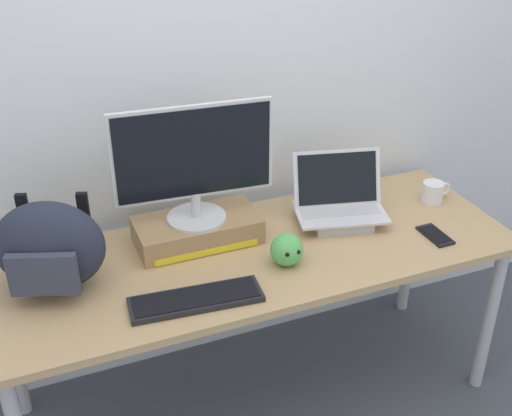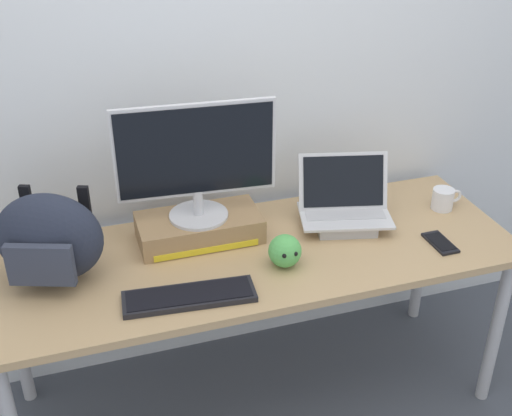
{
  "view_description": "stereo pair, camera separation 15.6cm",
  "coord_description": "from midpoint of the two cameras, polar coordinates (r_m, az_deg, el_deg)",
  "views": [
    {
      "loc": [
        -0.75,
        -1.86,
        2.03
      ],
      "look_at": [
        0.0,
        0.0,
        0.9
      ],
      "focal_mm": 46.19,
      "sensor_mm": 36.0,
      "label": 1
    },
    {
      "loc": [
        -0.61,
        -1.91,
        2.03
      ],
      "look_at": [
        0.0,
        0.0,
        0.9
      ],
      "focal_mm": 46.19,
      "sensor_mm": 36.0,
      "label": 2
    }
  ],
  "objects": [
    {
      "name": "cell_phone",
      "position": [
        2.54,
        13.58,
        -2.33
      ],
      "size": [
        0.07,
        0.15,
        0.01
      ],
      "rotation": [
        0.0,
        0.0,
        0.01
      ],
      "color": "black",
      "rests_on": "desk"
    },
    {
      "name": "desktop_monitor",
      "position": [
        2.31,
        -7.34,
        3.97
      ],
      "size": [
        0.57,
        0.22,
        0.44
      ],
      "rotation": [
        0.0,
        0.0,
        -0.08
      ],
      "color": "silver",
      "rests_on": "toner_box_yellow"
    },
    {
      "name": "desk",
      "position": [
        2.43,
        -1.85,
        -5.15
      ],
      "size": [
        1.91,
        0.69,
        0.72
      ],
      "color": "tan",
      "rests_on": "ground"
    },
    {
      "name": "messenger_backpack",
      "position": [
        2.24,
        -19.38,
        -3.28
      ],
      "size": [
        0.4,
        0.3,
        0.32
      ],
      "rotation": [
        0.0,
        0.0,
        -0.34
      ],
      "color": "#232838",
      "rests_on": "desk"
    },
    {
      "name": "ground_plane",
      "position": [
        2.85,
        -1.63,
        -16.01
      ],
      "size": [
        20.0,
        20.0,
        0.0
      ],
      "primitive_type": "plane",
      "color": "#474C56"
    },
    {
      "name": "plush_toy",
      "position": [
        2.29,
        0.72,
        -3.66
      ],
      "size": [
        0.12,
        0.12,
        0.12
      ],
      "color": "#56B256",
      "rests_on": "desk"
    },
    {
      "name": "coffee_mug",
      "position": [
        2.77,
        13.56,
        1.32
      ],
      "size": [
        0.13,
        0.09,
        0.09
      ],
      "color": "silver",
      "rests_on": "desk"
    },
    {
      "name": "external_keyboard",
      "position": [
        2.16,
        -7.32,
        -7.9
      ],
      "size": [
        0.44,
        0.17,
        0.02
      ],
      "rotation": [
        0.0,
        0.0,
        -0.09
      ],
      "color": "black",
      "rests_on": "desk"
    },
    {
      "name": "back_wall",
      "position": [
        2.53,
        -5.69,
        12.49
      ],
      "size": [
        7.0,
        0.1,
        2.6
      ],
      "primitive_type": "cube",
      "color": "silver",
      "rests_on": "ground"
    },
    {
      "name": "open_laptop",
      "position": [
        2.56,
        5.51,
        -0.08
      ],
      "size": [
        0.39,
        0.3,
        0.26
      ],
      "rotation": [
        0.0,
        0.0,
        -0.24
      ],
      "color": "#ADADB2",
      "rests_on": "desk"
    },
    {
      "name": "toner_box_yellow",
      "position": [
        2.44,
        -6.93,
        -1.93
      ],
      "size": [
        0.45,
        0.23,
        0.09
      ],
      "color": "#9E7A51",
      "rests_on": "desk"
    }
  ]
}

